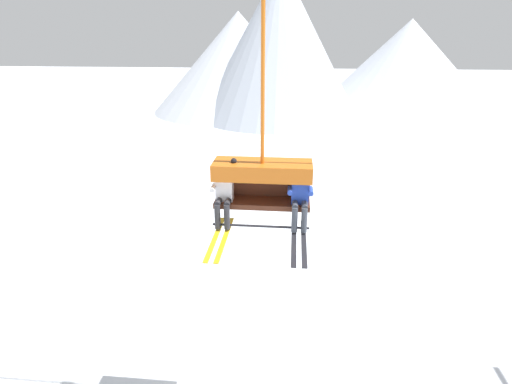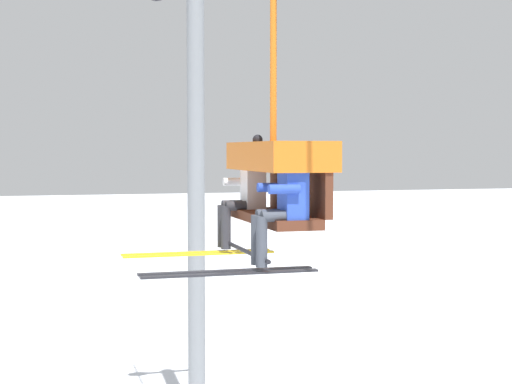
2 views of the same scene
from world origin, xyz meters
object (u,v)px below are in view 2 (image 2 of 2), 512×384
object	(u,v)px
lift_tower_near	(195,202)
skier_blue	(280,202)
chairlift_chair	(280,164)
skier_white	(243,193)

from	to	relation	value
lift_tower_near	skier_blue	world-z (taller)	lift_tower_near
chairlift_chair	skier_blue	size ratio (longest dim) A/B	2.59
skier_white	skier_blue	world-z (taller)	skier_white
lift_tower_near	skier_blue	size ratio (longest dim) A/B	5.63
chairlift_chair	skier_white	bearing A→B (deg)	-163.29
chairlift_chair	skier_blue	xyz separation A→B (m)	(0.71, -0.22, -0.36)
chairlift_chair	skier_blue	bearing A→B (deg)	-17.14
lift_tower_near	skier_white	bearing A→B (deg)	-7.23
lift_tower_near	skier_blue	distance (m)	8.78
lift_tower_near	skier_white	world-z (taller)	lift_tower_near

